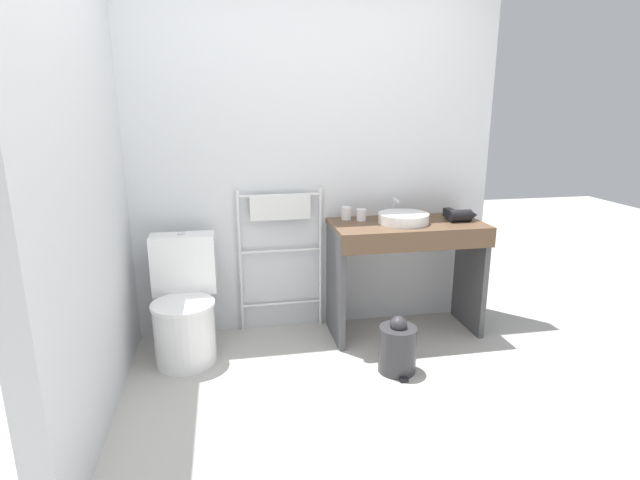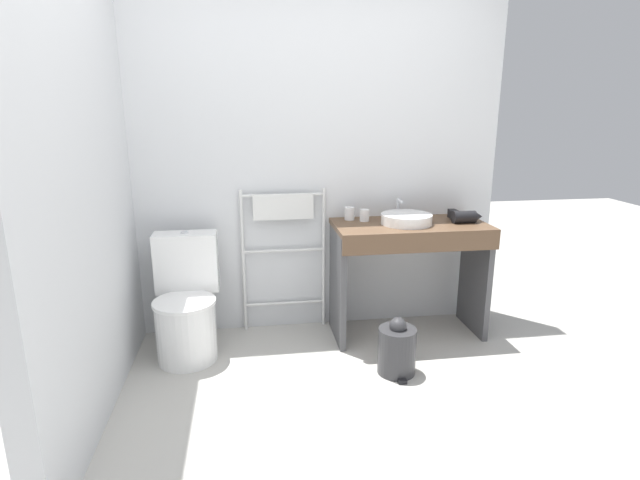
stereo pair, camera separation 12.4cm
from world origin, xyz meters
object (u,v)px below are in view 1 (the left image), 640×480
Objects in this scene: towel_radiator at (281,228)px; trash_bin at (397,348)px; sink_basin at (403,218)px; cup_near_wall at (346,213)px; cup_near_edge at (361,215)px; toilet at (184,309)px; hair_dryer at (460,215)px.

trash_bin is at bearing -50.11° from towel_radiator.
sink_basin is at bearing -15.27° from towel_radiator.
cup_near_wall is 0.11m from cup_near_edge.
cup_near_edge is 0.23× the size of trash_bin.
toilet is at bearing -155.34° from towel_radiator.
hair_dryer is 1.06m from trash_bin.
towel_radiator reaches higher than cup_near_wall.
toilet is 1.98m from hair_dryer.
cup_near_wall is 0.43× the size of hair_dryer.
sink_basin is 0.41m from hair_dryer.
sink_basin is at bearing 69.27° from trash_bin.
trash_bin is (-0.20, -0.53, -0.70)m from sink_basin.
cup_near_edge reaches higher than trash_bin.
cup_near_wall reaches higher than trash_bin.
hair_dryer reaches higher than trash_bin.
towel_radiator is 1.27m from hair_dryer.
sink_basin is 0.29m from cup_near_edge.
sink_basin reaches higher than toilet.
cup_near_wall is 0.25× the size of trash_bin.
trash_bin is at bearing -140.15° from hair_dryer.
hair_dryer is (0.41, -0.02, 0.01)m from sink_basin.
cup_near_wall is at bearing -5.00° from towel_radiator.
sink_basin is 0.95× the size of trash_bin.
trash_bin is (-0.61, -0.51, -0.71)m from hair_dryer.
hair_dryer is (0.77, -0.20, -0.00)m from cup_near_wall.
toilet is 1.28m from cup_near_wall.
hair_dryer is (1.24, -0.24, 0.10)m from towel_radiator.
cup_near_edge is at bearing -30.29° from cup_near_wall.
cup_near_wall is at bearing 149.71° from cup_near_edge.
cup_near_wall is (0.47, -0.04, 0.10)m from towel_radiator.
toilet is at bearing 161.07° from trash_bin.
toilet is 2.18× the size of trash_bin.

